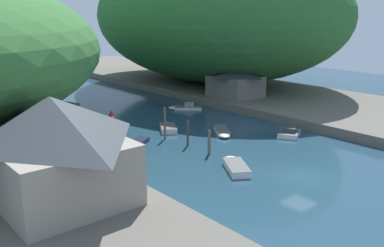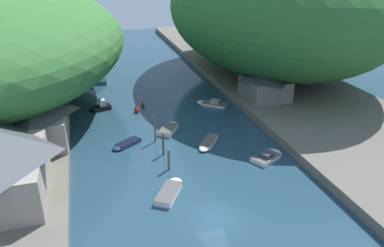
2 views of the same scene
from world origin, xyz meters
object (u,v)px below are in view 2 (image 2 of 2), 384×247
object	(u,v)px
boat_small_dinghy	(170,128)
boat_far_upstream	(208,143)
person_on_quay	(42,179)
boat_navy_launch	(125,144)
boat_moored_right	(211,103)
boat_yellow_tender	(268,156)
boat_cabin_cruiser	(100,107)
right_bank_cottage	(265,85)
channel_buoy_far	(143,104)
boat_white_cruiser	(94,81)
boat_far_right_bank	(170,190)
channel_buoy_near	(137,109)
boathouse_shed	(35,120)

from	to	relation	value
boat_small_dinghy	boat_far_upstream	distance (m)	6.72
person_on_quay	boat_navy_launch	bearing A→B (deg)	-57.78
boat_moored_right	boat_yellow_tender	size ratio (longest dim) A/B	1.01
boat_yellow_tender	boat_cabin_cruiser	xyz separation A→B (m)	(-17.99, 21.06, 0.15)
boat_cabin_cruiser	person_on_quay	world-z (taller)	person_on_quay
right_bank_cottage	boat_yellow_tender	distance (m)	17.70
boat_moored_right	channel_buoy_far	world-z (taller)	boat_moored_right
right_bank_cottage	person_on_quay	xyz separation A→B (m)	(-32.14, -16.55, -1.23)
boat_white_cruiser	channel_buoy_far	xyz separation A→B (m)	(6.90, -13.37, -0.13)
boat_moored_right	boat_white_cruiser	bearing A→B (deg)	87.58
boat_far_right_bank	boat_moored_right	bearing A→B (deg)	93.35
boat_far_upstream	channel_buoy_far	bearing A→B (deg)	-34.31
boat_yellow_tender	boat_far_right_bank	xyz separation A→B (m)	(-12.67, -3.56, -0.02)
boat_moored_right	channel_buoy_far	size ratio (longest dim) A/B	5.27
right_bank_cottage	boat_moored_right	xyz separation A→B (m)	(-8.09, 2.19, -3.08)
boat_small_dinghy	channel_buoy_near	size ratio (longest dim) A/B	3.87
boat_white_cruiser	channel_buoy_near	xyz separation A→B (m)	(5.53, -15.76, -0.02)
channel_buoy_far	person_on_quay	world-z (taller)	person_on_quay
boat_navy_launch	boat_yellow_tender	bearing A→B (deg)	-150.67
boat_navy_launch	channel_buoy_far	xyz separation A→B (m)	(4.43, 12.93, 0.13)
boat_cabin_cruiser	boat_yellow_tender	bearing A→B (deg)	-151.36
boat_yellow_tender	boat_far_right_bank	bearing A→B (deg)	-103.07
boathouse_shed	boat_far_right_bank	xyz separation A→B (m)	(13.36, -13.83, -3.57)
boat_cabin_cruiser	boat_far_right_bank	distance (m)	25.19
boathouse_shed	boat_moored_right	size ratio (longest dim) A/B	2.15
boat_small_dinghy	boat_far_upstream	world-z (taller)	boat_small_dinghy
boat_yellow_tender	boat_cabin_cruiser	size ratio (longest dim) A/B	1.32
boat_far_right_bank	boat_white_cruiser	bearing A→B (deg)	130.61
boathouse_shed	boat_navy_launch	world-z (taller)	boathouse_shed
channel_buoy_near	right_bank_cottage	bearing A→B (deg)	-7.38
boat_white_cruiser	boat_cabin_cruiser	world-z (taller)	boat_white_cruiser
boat_small_dinghy	boat_far_upstream	bearing A→B (deg)	-25.48
boat_small_dinghy	boat_white_cruiser	bearing A→B (deg)	142.80
boat_moored_right	boat_navy_launch	xyz separation A→B (m)	(-14.99, -10.14, -0.07)
boat_moored_right	boathouse_shed	bearing A→B (deg)	147.42
boathouse_shed	boat_navy_launch	size ratio (longest dim) A/B	2.53
boat_far_right_bank	channel_buoy_far	bearing A→B (deg)	119.07
boat_small_dinghy	boat_cabin_cruiser	size ratio (longest dim) A/B	1.29
right_bank_cottage	boat_white_cruiser	xyz separation A→B (m)	(-25.54, 18.35, -2.88)
boathouse_shed	channel_buoy_near	distance (m)	16.00
boat_far_right_bank	person_on_quay	world-z (taller)	person_on_quay
channel_buoy_near	person_on_quay	size ratio (longest dim) A/B	0.71
boat_navy_launch	channel_buoy_far	world-z (taller)	channel_buoy_far
right_bank_cottage	boat_moored_right	size ratio (longest dim) A/B	1.52
boathouse_shed	boat_cabin_cruiser	world-z (taller)	boathouse_shed
boat_far_upstream	channel_buoy_far	distance (m)	16.60
boat_small_dinghy	boat_far_right_bank	distance (m)	14.78
boathouse_shed	boat_moored_right	bearing A→B (deg)	17.03
boat_moored_right	boat_far_upstream	world-z (taller)	boat_moored_right
boat_yellow_tender	person_on_quay	distance (m)	24.88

